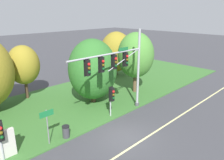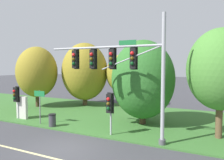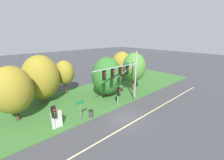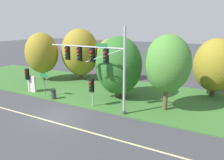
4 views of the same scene
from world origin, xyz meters
TOP-DOWN VIEW (x-y plane):
  - ground_plane at (0.00, 0.00)m, footprint 160.00×160.00m
  - lane_stripe at (0.00, -1.20)m, footprint 36.00×0.16m
  - grass_verge at (0.00, 8.25)m, footprint 48.00×11.50m
  - traffic_signal_mast at (2.33, 2.86)m, footprint 8.02×0.49m
  - pedestrian_signal_near_kerb at (1.53, 2.95)m, footprint 0.46×0.55m
  - pedestrian_signal_further_along at (-7.49, 3.33)m, footprint 0.46×0.55m
  - route_sign_post at (-4.57, 3.05)m, footprint 1.04×0.08m
  - tree_nearest_road at (-10.07, 8.26)m, footprint 4.39×4.39m
  - tree_left_of_mast at (-5.96, 11.42)m, footprint 5.18×5.18m
  - tree_behind_signpost at (-1.92, 12.43)m, footprint 3.26×3.26m
  - tree_mid_verge at (2.51, 6.65)m, footprint 4.83×4.83m
  - tree_tall_centre at (7.83, 5.58)m, footprint 4.05×4.05m
  - tree_right_far at (11.30, 11.99)m, footprint 4.54×4.54m
  - info_kiosk at (-7.19, 3.64)m, footprint 1.10×0.24m
  - trash_bin at (-3.25, 2.93)m, footprint 0.56×0.56m

SIDE VIEW (x-z plane):
  - ground_plane at x=0.00m, z-range 0.00..0.00m
  - lane_stripe at x=0.00m, z-range 0.00..0.01m
  - grass_verge at x=0.00m, z-range 0.00..0.10m
  - trash_bin at x=-3.25m, z-range 0.11..1.04m
  - info_kiosk at x=-7.19m, z-range 0.09..1.99m
  - route_sign_post at x=-4.57m, z-range 0.56..3.18m
  - pedestrian_signal_further_along at x=-7.49m, z-range 0.67..3.43m
  - pedestrian_signal_near_kerb at x=1.53m, z-range 0.68..3.46m
  - tree_right_far at x=11.30m, z-range 0.37..6.62m
  - tree_mid_verge at x=2.51m, z-range 0.31..6.77m
  - tree_behind_signpost at x=-1.92m, z-range 0.89..6.58m
  - tree_nearest_road at x=-10.07m, z-range 0.62..7.17m
  - tree_left_of_mast at x=-5.96m, z-range 0.38..7.43m
  - tree_tall_centre at x=7.83m, z-range 0.96..7.79m
  - traffic_signal_mast at x=2.33m, z-range 0.89..8.35m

